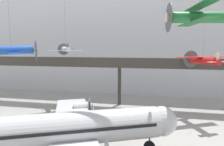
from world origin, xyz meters
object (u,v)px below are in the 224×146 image
suspended_plane_white_twin (66,49)px  suspended_plane_green_biplane (199,17)px  suspended_plane_red_highwing (203,60)px  airliner_silver_main (65,129)px  suspended_plane_blue_trainer (11,50)px

suspended_plane_white_twin → suspended_plane_green_biplane: 25.44m
suspended_plane_red_highwing → suspended_plane_green_biplane: 12.56m
suspended_plane_red_highwing → airliner_silver_main: bearing=108.2°
suspended_plane_white_twin → airliner_silver_main: bearing=169.0°
airliner_silver_main → suspended_plane_red_highwing: bearing=20.2°
suspended_plane_white_twin → suspended_plane_green_biplane: size_ratio=1.15×
airliner_silver_main → suspended_plane_green_biplane: size_ratio=3.17×
suspended_plane_white_twin → suspended_plane_red_highwing: size_ratio=0.84×
airliner_silver_main → suspended_plane_red_highwing: 24.25m
suspended_plane_red_highwing → suspended_plane_blue_trainer: 30.47m
suspended_plane_white_twin → suspended_plane_green_biplane: bearing=-155.5°
suspended_plane_white_twin → suspended_plane_blue_trainer: bearing=119.6°
airliner_silver_main → suspended_plane_white_twin: bearing=90.1°
suspended_plane_white_twin → suspended_plane_red_highwing: (24.83, -1.98, -1.70)m
airliner_silver_main → suspended_plane_blue_trainer: (-12.59, 8.53, 8.08)m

